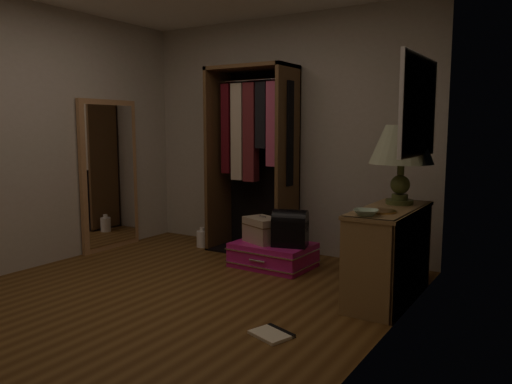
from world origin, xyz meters
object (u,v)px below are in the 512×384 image
(console_bookshelf, at_px, (390,250))
(open_wardrobe, at_px, (255,145))
(white_jug, at_px, (202,239))
(table_lamp, at_px, (402,146))
(black_bag, at_px, (290,227))
(pink_suitcase, at_px, (273,255))
(floor_mirror, at_px, (110,175))
(train_case, at_px, (262,230))

(console_bookshelf, relative_size, open_wardrobe, 0.55)
(open_wardrobe, relative_size, white_jug, 8.83)
(table_lamp, bearing_deg, black_bag, 177.30)
(open_wardrobe, distance_m, pink_suitcase, 1.27)
(console_bookshelf, height_order, pink_suitcase, console_bookshelf)
(console_bookshelf, height_order, open_wardrobe, open_wardrobe)
(open_wardrobe, bearing_deg, black_bag, -34.02)
(floor_mirror, bearing_deg, white_jug, 35.16)
(open_wardrobe, bearing_deg, white_jug, -164.80)
(table_lamp, bearing_deg, open_wardrobe, 163.55)
(black_bag, relative_size, white_jug, 1.64)
(pink_suitcase, bearing_deg, console_bookshelf, -11.10)
(black_bag, height_order, white_jug, black_bag)
(floor_mirror, height_order, pink_suitcase, floor_mirror)
(open_wardrobe, relative_size, pink_suitcase, 2.54)
(console_bookshelf, distance_m, table_lamp, 0.87)
(train_case, height_order, table_lamp, table_lamp)
(train_case, bearing_deg, console_bookshelf, 12.28)
(pink_suitcase, xyz_separation_m, black_bag, (0.20, -0.02, 0.31))
(floor_mirror, distance_m, black_bag, 2.24)
(pink_suitcase, bearing_deg, table_lamp, -1.20)
(pink_suitcase, bearing_deg, black_bag, -4.50)
(table_lamp, bearing_deg, console_bookshelf, -90.42)
(pink_suitcase, height_order, black_bag, black_bag)
(open_wardrobe, xyz_separation_m, floor_mirror, (-1.48, -0.77, -0.35))
(console_bookshelf, height_order, train_case, console_bookshelf)
(console_bookshelf, height_order, white_jug, console_bookshelf)
(table_lamp, xyz_separation_m, white_jug, (-2.39, 0.35, -1.14))
(white_jug, bearing_deg, pink_suitcase, -13.88)
(train_case, distance_m, white_jug, 1.09)
(open_wardrobe, distance_m, black_bag, 1.14)
(train_case, xyz_separation_m, white_jug, (-1.01, 0.30, -0.27))
(floor_mirror, distance_m, pink_suitcase, 2.13)
(console_bookshelf, relative_size, pink_suitcase, 1.39)
(floor_mirror, distance_m, table_lamp, 3.27)
(black_bag, bearing_deg, train_case, 164.59)
(table_lamp, bearing_deg, train_case, 178.09)
(open_wardrobe, distance_m, train_case, 1.03)
(floor_mirror, bearing_deg, console_bookshelf, 0.44)
(open_wardrobe, bearing_deg, floor_mirror, -152.48)
(open_wardrobe, height_order, train_case, open_wardrobe)
(train_case, distance_m, table_lamp, 1.63)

